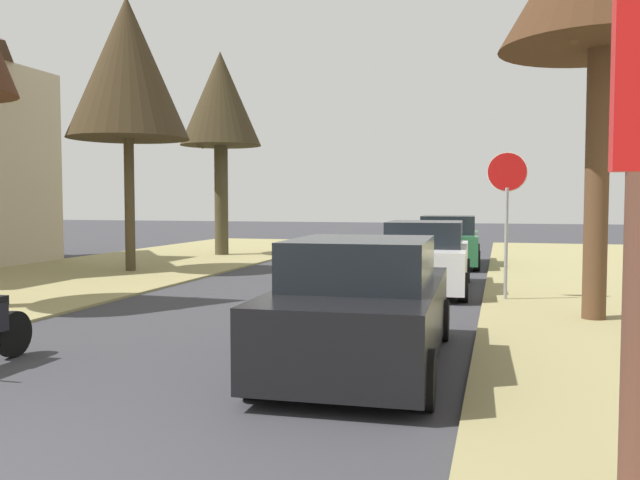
{
  "coord_description": "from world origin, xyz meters",
  "views": [
    {
      "loc": [
        3.93,
        -2.83,
        2.02
      ],
      "look_at": [
        1.46,
        6.21,
        1.47
      ],
      "focal_mm": 37.28,
      "sensor_mm": 36.0,
      "label": 1
    }
  ],
  "objects": [
    {
      "name": "parked_sedan_black",
      "position": [
        2.31,
        5.11,
        0.72
      ],
      "size": [
        2.08,
        4.46,
        1.57
      ],
      "color": "black",
      "rests_on": "ground"
    },
    {
      "name": "parked_sedan_green",
      "position": [
        2.35,
        18.4,
        0.72
      ],
      "size": [
        2.08,
        4.46,
        1.57
      ],
      "color": "#28663D",
      "rests_on": "ground"
    },
    {
      "name": "parked_sedan_white",
      "position": [
        2.3,
        12.27,
        0.72
      ],
      "size": [
        2.08,
        4.46,
        1.57
      ],
      "color": "white",
      "rests_on": "ground"
    },
    {
      "name": "stop_sign_far",
      "position": [
        4.04,
        11.01,
        2.19
      ],
      "size": [
        0.81,
        0.36,
        2.97
      ],
      "color": "#9EA0A5",
      "rests_on": "grass_verge_right"
    },
    {
      "name": "street_tree_left_mid_b",
      "position": [
        -6.25,
        13.95,
        5.74
      ],
      "size": [
        3.4,
        3.4,
        7.7
      ],
      "color": "#483D27",
      "rests_on": "grass_verge_left"
    },
    {
      "name": "street_tree_left_far",
      "position": [
        -6.06,
        19.93,
        5.66
      ],
      "size": [
        2.97,
        2.97,
        7.45
      ],
      "color": "#463E28",
      "rests_on": "grass_verge_left"
    }
  ]
}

